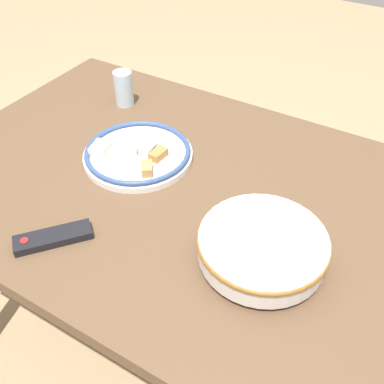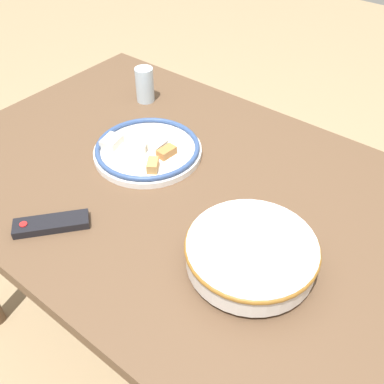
% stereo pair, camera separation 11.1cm
% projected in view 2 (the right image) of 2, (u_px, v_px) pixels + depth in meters
% --- Properties ---
extents(ground_plane, '(8.00, 8.00, 0.00)m').
position_uv_depth(ground_plane, '(185.00, 337.00, 1.71)').
color(ground_plane, '#9E8460').
extents(dining_table, '(1.40, 0.94, 0.78)m').
position_uv_depth(dining_table, '(183.00, 206.00, 1.25)').
color(dining_table, brown).
rests_on(dining_table, ground_plane).
extents(noodle_bowl, '(0.29, 0.29, 0.07)m').
position_uv_depth(noodle_bowl, '(251.00, 253.00, 0.96)').
color(noodle_bowl, silver).
rests_on(noodle_bowl, dining_table).
extents(food_plate, '(0.31, 0.31, 0.04)m').
position_uv_depth(food_plate, '(147.00, 150.00, 1.28)').
color(food_plate, white).
rests_on(food_plate, dining_table).
extents(tv_remote, '(0.15, 0.17, 0.02)m').
position_uv_depth(tv_remote, '(51.00, 224.00, 1.06)').
color(tv_remote, black).
rests_on(tv_remote, dining_table).
extents(drinking_glass, '(0.06, 0.06, 0.12)m').
position_uv_depth(drinking_glass, '(145.00, 85.00, 1.48)').
color(drinking_glass, silver).
rests_on(drinking_glass, dining_table).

